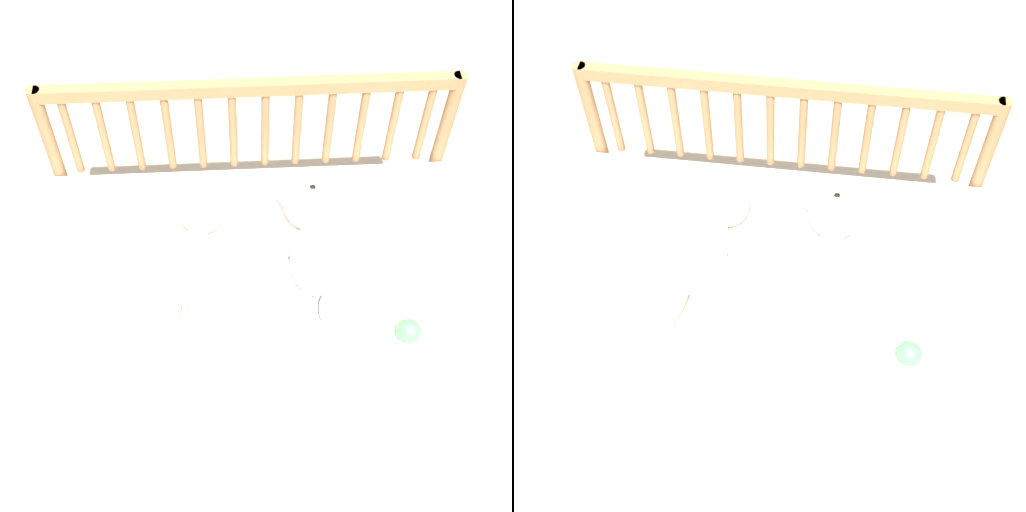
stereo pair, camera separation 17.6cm
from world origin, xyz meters
TOP-DOWN VIEW (x-y plane):
  - ground_plane at (0.00, 0.00)m, footprint 12.00×12.00m
  - crib_mattress at (0.00, 0.00)m, footprint 1.12×0.68m
  - crib_rail at (-0.00, 0.36)m, footprint 1.12×0.04m
  - blanket at (-0.02, -0.01)m, footprint 0.86×0.57m
  - teddy_bear at (0.15, 0.05)m, footprint 0.29×0.42m
  - baby at (-0.15, 0.05)m, footprint 0.32×0.44m
  - toy_ball at (0.35, -0.22)m, footprint 0.06×0.06m

SIDE VIEW (x-z plane):
  - ground_plane at x=0.00m, z-range 0.00..0.00m
  - crib_mattress at x=0.00m, z-range 0.00..0.51m
  - blanket at x=-0.02m, z-range 0.51..0.52m
  - toy_ball at x=0.35m, z-range 0.51..0.57m
  - baby at x=-0.15m, z-range 0.49..0.62m
  - teddy_bear at x=0.15m, z-range 0.49..0.64m
  - crib_rail at x=0.00m, z-range 0.17..0.99m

